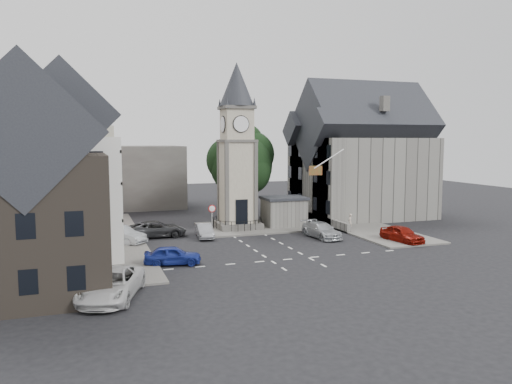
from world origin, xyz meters
name	(u,v)px	position (x,y,z in m)	size (l,w,h in m)	color
ground	(265,245)	(0.00, 0.00, 0.00)	(120.00, 120.00, 0.00)	black
pavement_west	(107,240)	(-12.50, 6.00, 0.07)	(6.00, 30.00, 0.14)	#595651
pavement_east	(344,222)	(12.00, 8.00, 0.07)	(6.00, 26.00, 0.14)	#595651
central_island	(252,227)	(1.50, 8.00, 0.08)	(10.00, 8.00, 0.16)	#595651
road_markings	(290,259)	(0.00, -5.50, 0.01)	(20.00, 8.00, 0.01)	silver
clock_tower	(237,147)	(0.00, 7.99, 8.12)	(4.86, 4.86, 16.25)	#4C4944
stone_shelter	(284,212)	(4.80, 7.50, 1.55)	(4.30, 3.30, 3.08)	#66635E
town_tree	(241,157)	(2.00, 13.00, 6.97)	(7.20, 7.20, 10.80)	black
warning_sign_post	(212,214)	(-3.20, 5.43, 2.03)	(0.70, 0.19, 2.85)	black
terrace_pink	(71,161)	(-15.50, 16.00, 6.58)	(8.10, 7.60, 12.80)	#BB8086
terrace_cream	(69,165)	(-15.50, 8.00, 6.58)	(8.10, 7.60, 12.80)	beige
terrace_tudor	(66,176)	(-15.50, 0.00, 6.19)	(8.10, 7.60, 12.00)	silver
building_sw_stone	(32,203)	(-17.00, -9.00, 5.35)	(8.60, 7.60, 10.40)	#443B33
backdrop_west	(103,177)	(-12.00, 28.00, 4.00)	(20.00, 10.00, 8.00)	#4C4944
east_building	(360,162)	(15.59, 11.00, 6.26)	(14.40, 11.40, 12.60)	#66635E
east_boundary_wall	(312,217)	(9.20, 10.00, 0.45)	(0.40, 16.00, 0.90)	#66635E
flagpole	(329,159)	(8.00, 4.00, 7.00)	(3.68, 0.10, 2.74)	white
car_west_blue	(173,255)	(-8.50, -4.30, 0.68)	(1.61, 3.99, 1.36)	navy
car_west_silver	(120,235)	(-11.50, 4.24, 0.76)	(1.61, 4.62, 1.52)	#A2A5AA
car_west_grey	(157,229)	(-8.15, 6.25, 0.73)	(2.44, 5.28, 1.47)	#2C2C2E
car_island_silver	(204,231)	(-4.15, 4.50, 0.62)	(1.32, 3.78, 1.24)	gray
car_island_east	(321,230)	(5.85, 1.10, 0.69)	(1.94, 4.77, 1.38)	#ACB0B4
car_east_red	(402,234)	(11.50, -3.00, 0.73)	(1.72, 4.27, 1.45)	maroon
van_sw_white	(111,284)	(-13.00, -10.81, 0.83)	(2.74, 5.94, 1.65)	silver
pedestrian	(350,222)	(10.36, 3.92, 0.79)	(0.57, 0.38, 1.58)	#B2A393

